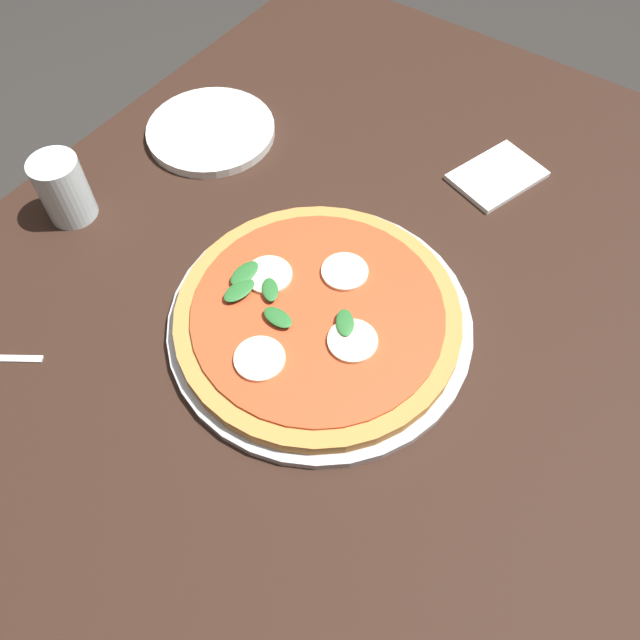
{
  "coord_description": "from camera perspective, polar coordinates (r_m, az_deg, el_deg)",
  "views": [
    {
      "loc": [
        0.38,
        0.25,
        1.4
      ],
      "look_at": [
        0.03,
        0.01,
        0.75
      ],
      "focal_mm": 35.01,
      "sensor_mm": 36.0,
      "label": 1
    }
  ],
  "objects": [
    {
      "name": "ground_plane",
      "position": [
        1.47,
        0.56,
        -15.27
      ],
      "size": [
        6.0,
        6.0,
        0.0
      ],
      "primitive_type": "plane",
      "color": "#2D2B28"
    },
    {
      "name": "pizza",
      "position": [
        0.76,
        -0.26,
        0.44
      ],
      "size": [
        0.35,
        0.35,
        0.03
      ],
      "color": "#C6843F",
      "rests_on": "serving_tray"
    },
    {
      "name": "glass_cup",
      "position": [
        0.93,
        -22.41,
        11.01
      ],
      "size": [
        0.07,
        0.07,
        0.09
      ],
      "primitive_type": "cylinder",
      "color": "silver",
      "rests_on": "dining_table"
    },
    {
      "name": "napkin",
      "position": [
        0.98,
        15.89,
        12.57
      ],
      "size": [
        0.15,
        0.13,
        0.01
      ],
      "primitive_type": "cube",
      "rotation": [
        0.0,
        0.0,
        -0.32
      ],
      "color": "white",
      "rests_on": "dining_table"
    },
    {
      "name": "dining_table",
      "position": [
        0.88,
        0.9,
        -2.18
      ],
      "size": [
        1.3,
        0.99,
        0.74
      ],
      "color": "black",
      "rests_on": "ground_plane"
    },
    {
      "name": "serving_tray",
      "position": [
        0.78,
        0.0,
        -0.16
      ],
      "size": [
        0.38,
        0.38,
        0.01
      ],
      "primitive_type": "cylinder",
      "color": "#B2B2B7",
      "rests_on": "dining_table"
    },
    {
      "name": "plate_white",
      "position": [
        1.03,
        -9.94,
        16.67
      ],
      "size": [
        0.2,
        0.2,
        0.01
      ],
      "primitive_type": "cylinder",
      "color": "white",
      "rests_on": "dining_table"
    }
  ]
}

